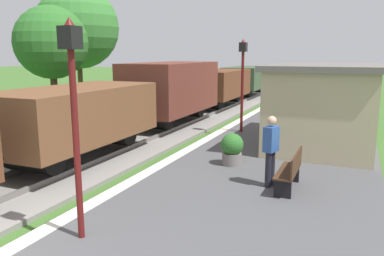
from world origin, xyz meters
The scene contains 9 objects.
freight_train centered at (-2.40, 12.90, 1.46)m, with size 2.50×32.60×2.72m.
station_hut centered at (4.40, 11.02, 1.65)m, with size 3.50×5.80×2.78m.
bench_near_hut centered at (4.14, 5.83, 0.72)m, with size 0.42×1.50×0.91m.
person_waiting centered at (3.64, 5.87, 1.18)m, with size 0.34×0.43×1.71m.
potted_planter centered at (2.26, 7.27, 0.72)m, with size 0.64×0.64×0.92m.
lamp_post_near centered at (1.19, 1.98, 2.80)m, with size 0.28×0.28×3.70m.
lamp_post_far centered at (1.19, 12.00, 2.80)m, with size 0.28×0.28×3.70m.
tree_trackside_far centered at (-6.19, 9.55, 3.80)m, with size 2.97×2.97×5.31m.
tree_field_left centered at (-9.20, 14.93, 4.80)m, with size 4.58×4.58×7.10m.
Camera 1 is at (5.39, -2.99, 3.39)m, focal length 36.08 mm.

